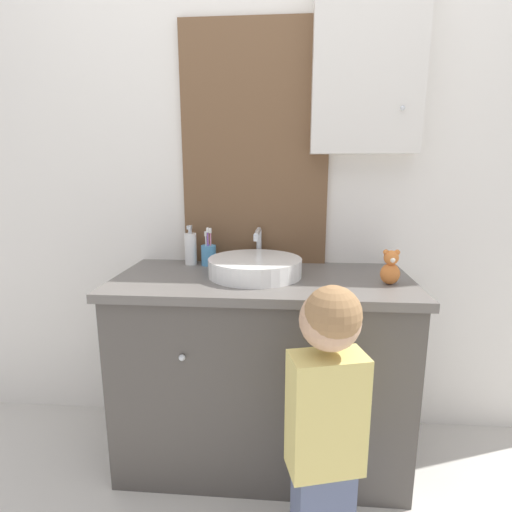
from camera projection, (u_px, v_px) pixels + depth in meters
ground_plane at (256, 510)px, 1.53m from camera, size 10.00×10.00×0.00m
wall_back at (272, 168)px, 1.86m from camera, size 3.20×0.18×2.50m
vanity_counter at (262, 369)px, 1.74m from camera, size 1.22×0.58×0.84m
sink_basin at (255, 266)px, 1.67m from camera, size 0.39×0.44×0.17m
toothbrush_holder at (209, 254)px, 1.85m from camera, size 0.07×0.07×0.18m
soap_dispenser at (191, 248)px, 1.86m from camera, size 0.06×0.06×0.18m
child_figure at (327, 407)px, 1.20m from camera, size 0.25×0.48×0.96m
teddy_bear at (390, 268)px, 1.54m from camera, size 0.08×0.06×0.14m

